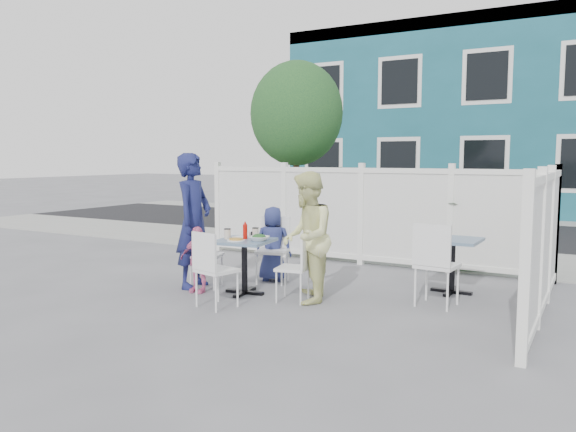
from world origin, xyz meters
The scene contains 30 objects.
ground centered at (0.00, 0.00, 0.00)m, with size 80.00×80.00×0.00m, color slate.
near_sidewalk centered at (0.00, 3.80, 0.01)m, with size 24.00×2.60×0.01m, color gray.
street centered at (0.00, 7.50, 0.00)m, with size 24.00×5.00×0.01m, color black.
far_sidewalk centered at (0.00, 10.60, 0.01)m, with size 24.00×1.60×0.01m, color gray.
building centered at (-0.50, 14.00, 3.00)m, with size 11.00×6.00×6.00m.
fence_back centered at (0.10, 2.40, 0.78)m, with size 5.86×0.08×1.60m.
fence_right centered at (3.00, 0.60, 0.78)m, with size 0.08×3.66×1.60m.
tree centered at (-1.60, 3.30, 2.59)m, with size 1.80×1.62×3.59m.
utility_cabinet centered at (-2.05, 4.00, 0.60)m, with size 0.65×0.46×1.20m, color gold.
potted_shrub_a centered at (-0.57, 3.10, 0.80)m, with size 0.90×0.90×1.61m, color #14391E.
potted_shrub_b centered at (1.78, 3.00, 0.74)m, with size 1.33×1.15×1.48m, color #14391E.
main_table centered at (-0.47, -0.21, 0.55)m, with size 0.75×0.75×0.71m.
spare_table centered at (1.87, 1.15, 0.56)m, with size 0.70×0.70×0.72m.
chair_left centered at (-1.21, -0.18, 0.52)m, with size 0.50×0.51×0.89m.
chair_right centered at (0.33, -0.22, 0.49)m, with size 0.43×0.44×0.84m.
chair_back centered at (-0.51, 0.59, 0.54)m, with size 0.51×0.50×0.93m.
chair_near centered at (-0.41, -1.00, 0.53)m, with size 0.49×0.48×0.91m.
chair_spare centered at (1.86, 0.32, 0.58)m, with size 0.50×0.48×1.00m.
man centered at (-1.29, -0.22, 0.92)m, with size 0.67×0.44×1.83m, color #181D51.
woman centered at (0.42, -0.18, 0.80)m, with size 0.78×0.61×1.60m, color #E1E651.
boy centered at (-0.55, 0.64, 0.54)m, with size 0.53×0.34×1.08m, color navy.
toddler centered at (-1.06, -0.44, 0.44)m, with size 0.51×0.21×0.87m, color pink.
plate_main centered at (-0.51, -0.35, 0.72)m, with size 0.23×0.23×0.01m, color white.
plate_side centered at (-0.63, -0.10, 0.72)m, with size 0.20×0.20×0.01m, color white.
salad_bowl centered at (-0.25, -0.21, 0.74)m, with size 0.25×0.25×0.06m, color white.
coffee_cup_a centered at (-0.70, -0.27, 0.78)m, with size 0.08×0.08×0.13m, color beige.
coffee_cup_b centered at (-0.44, 0.01, 0.77)m, with size 0.08×0.08×0.12m, color beige.
ketchup_bottle centered at (-0.50, -0.16, 0.81)m, with size 0.06×0.06×0.19m, color #AE0E06.
salt_shaker centered at (-0.53, 0.02, 0.74)m, with size 0.03×0.03×0.07m, color white.
pepper_shaker centered at (-0.51, 0.04, 0.75)m, with size 0.03×0.03×0.07m, color black.
Camera 1 is at (3.51, -6.21, 1.77)m, focal length 35.00 mm.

